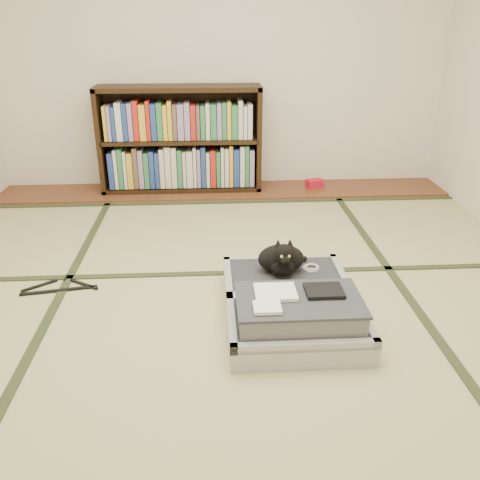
{
  "coord_description": "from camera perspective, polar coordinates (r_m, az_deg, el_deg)",
  "views": [
    {
      "loc": [
        -0.12,
        -2.41,
        1.49
      ],
      "look_at": [
        0.05,
        0.35,
        0.25
      ],
      "focal_mm": 38.0,
      "sensor_mm": 36.0,
      "label": 1
    }
  ],
  "objects": [
    {
      "name": "hanger",
      "position": [
        3.19,
        -19.51,
        -5.05
      ],
      "size": [
        0.45,
        0.24,
        0.01
      ],
      "color": "black",
      "rests_on": "floor"
    },
    {
      "name": "tatami_borders",
      "position": [
        3.27,
        -1.03,
        -2.93
      ],
      "size": [
        4.0,
        4.5,
        0.01
      ],
      "color": "#2D381E",
      "rests_on": "ground"
    },
    {
      "name": "suitcase",
      "position": [
        2.68,
        5.86,
        -7.35
      ],
      "size": [
        0.68,
        0.91,
        0.27
      ],
      "color": "#A9A8AD",
      "rests_on": "floor"
    },
    {
      "name": "wood_strip",
      "position": [
        4.66,
        -1.85,
        5.56
      ],
      "size": [
        4.0,
        0.5,
        0.02
      ],
      "primitive_type": "cube",
      "color": "brown",
      "rests_on": "ground"
    },
    {
      "name": "cable_coil",
      "position": [
        2.97,
        8.01,
        -3.1
      ],
      "size": [
        0.09,
        0.09,
        0.02
      ],
      "color": "white",
      "rests_on": "suitcase"
    },
    {
      "name": "floor",
      "position": [
        2.84,
        -0.59,
        -7.53
      ],
      "size": [
        4.5,
        4.5,
        0.0
      ],
      "primitive_type": "plane",
      "color": "#C6C284",
      "rests_on": "ground"
    },
    {
      "name": "red_item",
      "position": [
        4.77,
        8.37,
        6.33
      ],
      "size": [
        0.17,
        0.13,
        0.07
      ],
      "primitive_type": "cube",
      "rotation": [
        0.0,
        0.0,
        0.31
      ],
      "color": "red",
      "rests_on": "wood_strip"
    },
    {
      "name": "cat",
      "position": [
        2.87,
        4.72,
        -2.14
      ],
      "size": [
        0.3,
        0.31,
        0.25
      ],
      "color": "black",
      "rests_on": "suitcase"
    },
    {
      "name": "bookcase",
      "position": [
        4.61,
        -6.68,
        10.92
      ],
      "size": [
        1.42,
        0.32,
        0.92
      ],
      "color": "black",
      "rests_on": "wood_strip"
    },
    {
      "name": "room_shell",
      "position": [
        2.42,
        -0.75,
        23.48
      ],
      "size": [
        4.5,
        4.5,
        4.5
      ],
      "color": "white",
      "rests_on": "ground"
    }
  ]
}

